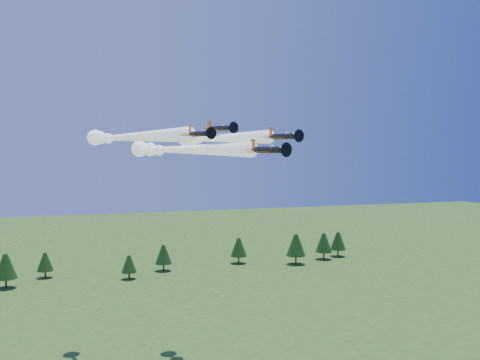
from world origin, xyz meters
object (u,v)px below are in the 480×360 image
object	(u,v)px
plane_right	(214,138)
plane_slot	(221,128)
plane_left	(125,137)
plane_lead	(179,150)

from	to	relation	value
plane_right	plane_slot	distance (m)	20.34
plane_left	plane_right	distance (m)	19.02
plane_right	plane_slot	bearing A→B (deg)	-117.94
plane_lead	plane_right	size ratio (longest dim) A/B	1.16
plane_left	plane_right	world-z (taller)	plane_left
plane_right	plane_left	bearing A→B (deg)	162.88
plane_left	plane_slot	size ratio (longest dim) A/B	6.61
plane_lead	plane_left	world-z (taller)	plane_left
plane_lead	plane_slot	size ratio (longest dim) A/B	5.96
plane_left	plane_slot	bearing A→B (deg)	-69.60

